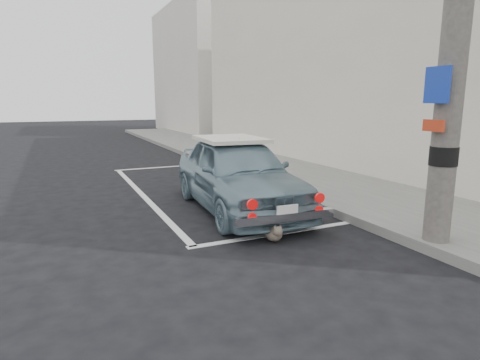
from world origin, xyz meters
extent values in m
plane|color=black|center=(0.00, 0.00, 0.00)|extent=(80.00, 80.00, 0.00)
cube|color=#63635E|center=(3.20, 2.00, 0.07)|extent=(2.80, 40.00, 0.15)
cube|color=silver|center=(6.35, 4.00, 3.50)|extent=(3.50, 18.00, 7.00)
cube|color=black|center=(4.66, 4.00, 1.40)|extent=(0.10, 16.00, 2.40)
cube|color=#D55912|center=(4.66, 5.20, 4.60)|extent=(0.10, 2.00, 1.60)
cube|color=white|center=(4.66, 7.60, 4.60)|extent=(0.10, 2.00, 1.60)
cube|color=#1534AE|center=(4.66, 10.00, 4.60)|extent=(0.10, 2.00, 1.60)
cube|color=beige|center=(6.35, 20.00, 4.00)|extent=(3.50, 10.00, 8.00)
cube|color=silver|center=(0.50, -0.50, 0.00)|extent=(3.00, 0.12, 0.01)
cube|color=silver|center=(0.50, 6.50, 0.00)|extent=(3.00, 0.12, 0.01)
cube|color=silver|center=(-0.90, 3.00, 0.00)|extent=(0.12, 7.00, 0.01)
cylinder|color=black|center=(2.05, -2.00, 1.30)|extent=(0.36, 0.36, 0.25)
cube|color=#1534AE|center=(1.81, -2.00, 2.20)|extent=(0.04, 0.35, 0.45)
cube|color=red|center=(1.81, -2.00, 1.70)|extent=(0.04, 0.30, 0.15)
cube|color=white|center=(1.80, -2.00, 1.70)|extent=(0.02, 0.16, 0.08)
imported|color=slate|center=(0.50, 1.08, 0.68)|extent=(1.89, 4.11, 1.36)
cube|color=silver|center=(0.53, 1.48, 1.29)|extent=(1.23, 1.60, 0.07)
cube|color=silver|center=(0.36, -0.87, 0.38)|extent=(1.54, 0.23, 0.12)
cube|color=white|center=(0.36, -0.91, 0.48)|extent=(0.33, 0.04, 0.17)
cylinder|color=red|center=(-0.17, -0.86, 0.62)|extent=(0.15, 0.05, 0.15)
cylinder|color=red|center=(0.89, -0.93, 0.62)|extent=(0.15, 0.05, 0.15)
cylinder|color=red|center=(-0.17, -0.86, 0.44)|extent=(0.12, 0.05, 0.12)
cylinder|color=red|center=(0.89, -0.93, 0.44)|extent=(0.12, 0.05, 0.12)
ellipsoid|color=#756659|center=(0.24, -0.73, 0.12)|extent=(0.30, 0.41, 0.23)
sphere|color=#756659|center=(0.22, -0.90, 0.20)|extent=(0.15, 0.15, 0.15)
cone|color=#756659|center=(0.18, -0.89, 0.28)|extent=(0.05, 0.05, 0.06)
cone|color=#756659|center=(0.26, -0.90, 0.28)|extent=(0.05, 0.05, 0.06)
cylinder|color=#756659|center=(0.33, -0.55, 0.05)|extent=(0.10, 0.25, 0.03)
camera|label=1|loc=(-2.55, -5.58, 2.00)|focal=30.00mm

